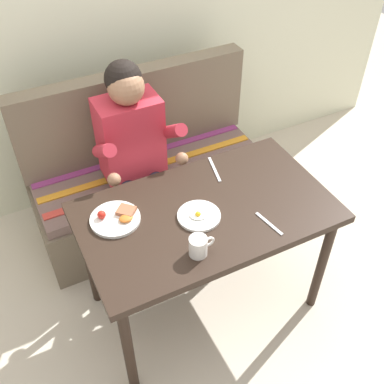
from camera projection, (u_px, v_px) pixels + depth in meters
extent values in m
plane|color=beige|center=(204.00, 300.00, 2.67)|extent=(8.00, 8.00, 0.00)
cube|color=black|center=(206.00, 213.00, 2.19)|extent=(1.20, 0.70, 0.04)
cylinder|color=black|center=(128.00, 350.00, 2.06)|extent=(0.05, 0.05, 0.69)
cylinder|color=black|center=(322.00, 264.00, 2.42)|extent=(0.05, 0.05, 0.69)
cylinder|color=black|center=(89.00, 259.00, 2.45)|extent=(0.05, 0.05, 0.69)
cylinder|color=black|center=(261.00, 197.00, 2.81)|extent=(0.05, 0.05, 0.69)
cube|color=#6D5E4C|center=(153.00, 198.00, 3.01)|extent=(1.44, 0.56, 0.40)
cube|color=#715751|center=(151.00, 171.00, 2.85)|extent=(1.40, 0.52, 0.06)
cube|color=#6D5E4C|center=(133.00, 112.00, 2.80)|extent=(1.44, 0.12, 0.54)
cube|color=#C63D33|center=(159.00, 180.00, 2.74)|extent=(1.38, 0.05, 0.01)
cube|color=orange|center=(150.00, 167.00, 2.83)|extent=(1.38, 0.05, 0.01)
cube|color=#93387A|center=(142.00, 154.00, 2.92)|extent=(1.38, 0.05, 0.01)
cube|color=#C12C3B|center=(130.00, 138.00, 2.55)|extent=(0.34, 0.22, 0.48)
sphere|color=#9E7051|center=(126.00, 87.00, 2.32)|extent=(0.19, 0.19, 0.19)
sphere|color=black|center=(123.00, 79.00, 2.32)|extent=(0.19, 0.19, 0.19)
cylinder|color=#C12C3B|center=(104.00, 151.00, 2.35)|extent=(0.07, 0.29, 0.23)
cylinder|color=#C12C3B|center=(172.00, 132.00, 2.47)|extent=(0.07, 0.29, 0.23)
sphere|color=#9E7051|center=(114.00, 180.00, 2.34)|extent=(0.07, 0.07, 0.07)
sphere|color=#9E7051|center=(182.00, 159.00, 2.46)|extent=(0.07, 0.07, 0.07)
cylinder|color=#232333|center=(131.00, 193.00, 2.57)|extent=(0.09, 0.34, 0.09)
cylinder|color=#232333|center=(146.00, 245.00, 2.63)|extent=(0.08, 0.08, 0.52)
cube|color=black|center=(152.00, 278.00, 2.75)|extent=(0.09, 0.20, 0.05)
cylinder|color=#232333|center=(159.00, 184.00, 2.63)|extent=(0.09, 0.34, 0.09)
cylinder|color=#232333|center=(173.00, 235.00, 2.69)|extent=(0.08, 0.08, 0.52)
cube|color=black|center=(178.00, 268.00, 2.81)|extent=(0.09, 0.20, 0.05)
cylinder|color=white|center=(115.00, 219.00, 2.12)|extent=(0.23, 0.23, 0.02)
cube|color=#9B593C|center=(126.00, 211.00, 2.13)|extent=(0.10, 0.10, 0.02)
sphere|color=red|center=(102.00, 215.00, 2.10)|extent=(0.04, 0.04, 0.04)
ellipsoid|color=#CC6623|center=(126.00, 218.00, 2.10)|extent=(0.06, 0.05, 0.02)
cylinder|color=white|center=(199.00, 216.00, 2.14)|extent=(0.20, 0.20, 0.01)
ellipsoid|color=white|center=(199.00, 214.00, 2.13)|extent=(0.09, 0.08, 0.01)
sphere|color=yellow|center=(198.00, 214.00, 2.11)|extent=(0.03, 0.03, 0.03)
cylinder|color=white|center=(198.00, 246.00, 1.95)|extent=(0.08, 0.08, 0.09)
cylinder|color=brown|center=(198.00, 240.00, 1.92)|extent=(0.07, 0.07, 0.01)
torus|color=white|center=(209.00, 241.00, 1.96)|extent=(0.05, 0.01, 0.05)
cube|color=silver|center=(269.00, 224.00, 2.11)|extent=(0.04, 0.17, 0.00)
cube|color=silver|center=(214.00, 169.00, 2.39)|extent=(0.06, 0.20, 0.00)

